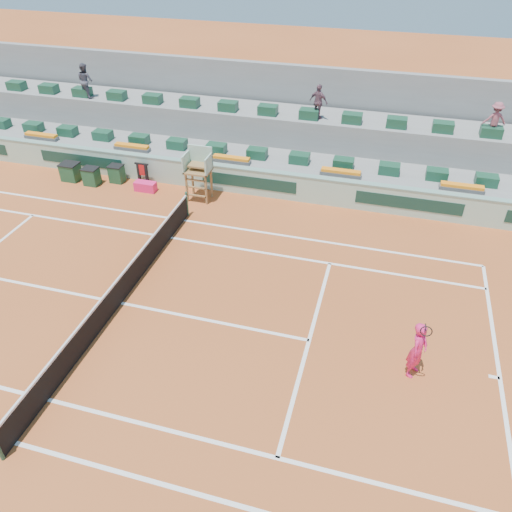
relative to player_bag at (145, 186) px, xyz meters
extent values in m
plane|color=#A74B20|center=(2.70, -7.44, -0.22)|extent=(90.00, 90.00, 0.00)
cube|color=gray|center=(2.70, 3.26, 0.38)|extent=(36.00, 4.00, 1.20)
cube|color=gray|center=(2.70, 4.86, 1.08)|extent=(36.00, 2.40, 2.60)
cube|color=gray|center=(2.70, 6.46, 1.98)|extent=(36.00, 0.40, 4.40)
cube|color=#FA2069|center=(0.00, 0.00, 0.00)|extent=(0.99, 0.44, 0.44)
imported|color=#4A4955|center=(-4.94, 4.20, 3.23)|extent=(1.01, 0.90, 1.71)
imported|color=#6F4A59|center=(7.08, 4.34, 3.18)|extent=(1.01, 0.71, 1.59)
imported|color=#974B57|center=(14.71, 4.34, 3.12)|extent=(1.04, 0.70, 1.49)
cube|color=white|center=(14.58, -7.44, -0.22)|extent=(0.12, 10.97, 0.01)
cube|color=white|center=(2.70, -12.92, -0.22)|extent=(23.77, 0.12, 0.01)
cube|color=white|center=(2.70, -1.95, -0.22)|extent=(23.77, 0.12, 0.01)
cube|color=white|center=(2.70, -11.55, -0.22)|extent=(23.77, 0.12, 0.01)
cube|color=white|center=(2.70, -3.32, -0.22)|extent=(23.77, 0.12, 0.01)
cube|color=white|center=(9.10, -7.44, -0.22)|extent=(0.12, 8.23, 0.01)
cube|color=white|center=(2.70, -7.44, -0.22)|extent=(12.80, 0.12, 0.01)
cube|color=white|center=(14.43, -7.44, -0.22)|extent=(0.30, 0.12, 0.01)
cube|color=black|center=(2.70, -7.44, 0.24)|extent=(0.03, 11.87, 0.92)
cube|color=silver|center=(2.70, -7.44, 0.73)|extent=(0.06, 11.87, 0.07)
cylinder|color=#1E4731|center=(2.70, -1.50, 0.33)|extent=(0.10, 0.10, 1.10)
cube|color=#A0C9B2|center=(2.70, 1.06, 0.38)|extent=(36.00, 0.30, 1.20)
cube|color=gray|center=(2.70, 1.06, 1.01)|extent=(36.00, 0.34, 0.06)
cube|color=#13362B|center=(-3.80, 0.90, 0.43)|extent=(4.40, 0.02, 0.56)
cube|color=#13362B|center=(4.70, 0.90, 0.43)|extent=(4.40, 0.02, 0.56)
cube|color=#13362B|center=(11.70, 0.90, 0.43)|extent=(4.40, 0.02, 0.56)
cube|color=olive|center=(2.25, -0.39, 0.45)|extent=(0.08, 0.08, 1.35)
cube|color=olive|center=(3.15, -0.39, 0.45)|extent=(0.08, 0.08, 1.35)
cube|color=olive|center=(2.25, 0.31, 0.45)|extent=(0.08, 0.08, 1.35)
cube|color=olive|center=(3.15, 0.31, 0.45)|extent=(0.08, 0.08, 1.35)
cube|color=olive|center=(2.70, -0.04, 1.17)|extent=(1.10, 0.90, 0.08)
cube|color=#A0C9B2|center=(2.70, 0.34, 1.68)|extent=(1.10, 0.08, 1.00)
cube|color=#A0C9B2|center=(2.18, -0.04, 1.53)|extent=(0.06, 0.90, 0.80)
cube|color=#A0C9B2|center=(3.22, -0.04, 1.53)|extent=(0.06, 0.90, 0.80)
cube|color=olive|center=(2.70, 0.06, 1.41)|extent=(0.80, 0.60, 0.08)
cube|color=olive|center=(2.70, -0.39, 0.13)|extent=(0.90, 0.08, 0.06)
cube|color=olive|center=(2.70, -0.39, 0.53)|extent=(0.90, 0.08, 0.06)
cube|color=olive|center=(2.70, -0.39, 0.88)|extent=(0.90, 0.08, 0.06)
cube|color=#17462E|center=(-9.30, 2.36, 1.20)|extent=(0.90, 0.60, 0.44)
cube|color=#17462E|center=(-7.30, 2.36, 1.20)|extent=(0.90, 0.60, 0.44)
cube|color=#17462E|center=(-5.30, 2.36, 1.20)|extent=(0.90, 0.60, 0.44)
cube|color=#17462E|center=(-3.30, 2.36, 1.20)|extent=(0.90, 0.60, 0.44)
cube|color=#17462E|center=(-1.30, 2.36, 1.20)|extent=(0.90, 0.60, 0.44)
cube|color=#17462E|center=(0.70, 2.36, 1.20)|extent=(0.90, 0.60, 0.44)
cube|color=#17462E|center=(2.70, 2.36, 1.20)|extent=(0.90, 0.60, 0.44)
cube|color=#17462E|center=(4.70, 2.36, 1.20)|extent=(0.90, 0.60, 0.44)
cube|color=#17462E|center=(6.70, 2.36, 1.20)|extent=(0.90, 0.60, 0.44)
cube|color=#17462E|center=(8.70, 2.36, 1.20)|extent=(0.90, 0.60, 0.44)
cube|color=#17462E|center=(10.70, 2.36, 1.20)|extent=(0.90, 0.60, 0.44)
cube|color=#17462E|center=(12.70, 2.36, 1.20)|extent=(0.90, 0.60, 0.44)
cube|color=#17462E|center=(14.70, 2.36, 1.20)|extent=(0.90, 0.60, 0.44)
cube|color=#17462E|center=(-9.30, 4.26, 2.60)|extent=(0.90, 0.60, 0.44)
cube|color=#17462E|center=(-7.30, 4.26, 2.60)|extent=(0.90, 0.60, 0.44)
cube|color=#17462E|center=(-5.30, 4.26, 2.60)|extent=(0.90, 0.60, 0.44)
cube|color=#17462E|center=(-3.30, 4.26, 2.60)|extent=(0.90, 0.60, 0.44)
cube|color=#17462E|center=(-1.30, 4.26, 2.60)|extent=(0.90, 0.60, 0.44)
cube|color=#17462E|center=(0.70, 4.26, 2.60)|extent=(0.90, 0.60, 0.44)
cube|color=#17462E|center=(2.70, 4.26, 2.60)|extent=(0.90, 0.60, 0.44)
cube|color=#17462E|center=(4.70, 4.26, 2.60)|extent=(0.90, 0.60, 0.44)
cube|color=#17462E|center=(6.70, 4.26, 2.60)|extent=(0.90, 0.60, 0.44)
cube|color=#17462E|center=(8.70, 4.26, 2.60)|extent=(0.90, 0.60, 0.44)
cube|color=#17462E|center=(10.70, 4.26, 2.60)|extent=(0.90, 0.60, 0.44)
cube|color=#17462E|center=(12.70, 4.26, 2.60)|extent=(0.90, 0.60, 0.44)
cube|color=#17462E|center=(14.70, 4.26, 2.60)|extent=(0.90, 0.60, 0.44)
cube|color=#525252|center=(-6.30, 1.56, 1.06)|extent=(1.80, 0.36, 0.16)
cube|color=orange|center=(-6.30, 1.56, 1.20)|extent=(1.70, 0.32, 0.12)
cube|color=#525252|center=(-1.30, 1.56, 1.06)|extent=(1.80, 0.36, 0.16)
cube|color=orange|center=(-1.30, 1.56, 1.20)|extent=(1.70, 0.32, 0.12)
cube|color=#525252|center=(3.70, 1.56, 1.06)|extent=(1.80, 0.36, 0.16)
cube|color=orange|center=(3.70, 1.56, 1.20)|extent=(1.70, 0.32, 0.12)
cube|color=#525252|center=(8.70, 1.56, 1.06)|extent=(1.80, 0.36, 0.16)
cube|color=orange|center=(8.70, 1.56, 1.20)|extent=(1.70, 0.32, 0.12)
cube|color=#525252|center=(13.70, 1.56, 1.06)|extent=(1.80, 0.36, 0.16)
cube|color=orange|center=(13.70, 1.56, 1.20)|extent=(1.70, 0.32, 0.12)
cube|color=#174529|center=(-1.69, 0.47, 0.18)|extent=(0.62, 0.54, 0.80)
cube|color=black|center=(-1.69, 0.47, 0.60)|extent=(0.66, 0.57, 0.04)
cube|color=#174529|center=(-2.70, -0.10, 0.18)|extent=(0.67, 0.58, 0.80)
cube|color=black|center=(-2.70, -0.10, 0.60)|extent=(0.71, 0.61, 0.04)
cube|color=#174529|center=(-3.92, 0.06, 0.18)|extent=(0.80, 0.68, 0.80)
cube|color=black|center=(-3.92, 0.06, 0.60)|extent=(0.84, 0.73, 0.04)
cube|color=black|center=(-0.62, 0.67, 0.28)|extent=(0.11, 0.11, 1.00)
cube|color=black|center=(-0.22, 0.67, 0.28)|extent=(0.11, 0.11, 1.00)
cube|color=black|center=(-0.42, 0.67, 0.78)|extent=(0.68, 0.09, 0.06)
cube|color=red|center=(-0.42, 0.65, 0.48)|extent=(0.50, 0.05, 0.56)
imported|color=#FA2069|center=(12.17, -7.89, 0.70)|extent=(0.66, 0.79, 1.84)
cylinder|color=black|center=(12.17, -8.19, 1.83)|extent=(0.03, 0.35, 0.09)
torus|color=black|center=(12.17, -8.41, 1.90)|extent=(0.31, 0.08, 0.31)
camera|label=1|loc=(10.48, -18.37, 10.85)|focal=35.00mm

